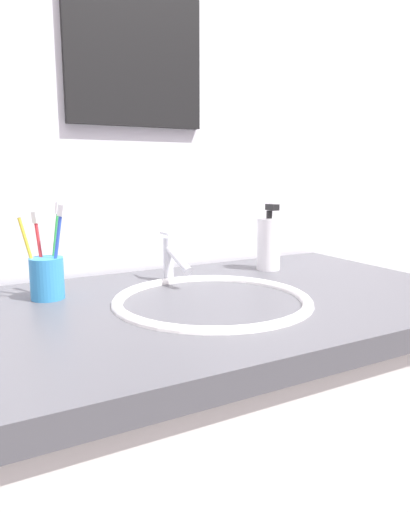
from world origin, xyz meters
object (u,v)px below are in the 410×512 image
(faucet, at_px, (172,258))
(soap_dispenser, at_px, (269,243))
(toothbrush_blue, at_px, (57,245))
(toothbrush_yellow, at_px, (27,246))
(toothbrush_green, at_px, (55,243))
(toothbrush_cup, at_px, (47,278))
(wall_mirror, at_px, (134,28))
(toothbrush_red, at_px, (40,248))

(faucet, bearing_deg, soap_dispenser, 2.16)
(faucet, distance_m, toothbrush_blue, 0.28)
(toothbrush_yellow, height_order, toothbrush_blue, toothbrush_blue)
(toothbrush_blue, relative_size, toothbrush_green, 1.00)
(toothbrush_cup, distance_m, toothbrush_green, 0.08)
(toothbrush_cup, distance_m, wall_mirror, 0.65)
(toothbrush_cup, height_order, toothbrush_yellow, toothbrush_yellow)
(toothbrush_cup, height_order, wall_mirror, wall_mirror)
(toothbrush_cup, bearing_deg, toothbrush_green, 29.30)
(toothbrush_red, height_order, soap_dispenser, toothbrush_red)
(faucet, relative_size, wall_mirror, 0.32)
(toothbrush_blue, bearing_deg, toothbrush_yellow, 151.73)
(wall_mirror, bearing_deg, toothbrush_yellow, -151.17)
(toothbrush_green, height_order, soap_dispenser, toothbrush_green)
(faucet, relative_size, toothbrush_blue, 0.78)
(faucet, height_order, toothbrush_yellow, toothbrush_yellow)
(soap_dispenser, distance_m, wall_mirror, 0.64)
(toothbrush_red, distance_m, toothbrush_green, 0.03)
(toothbrush_cup, xyz_separation_m, toothbrush_blue, (0.02, -0.02, 0.07))
(toothbrush_cup, bearing_deg, toothbrush_yellow, 165.30)
(toothbrush_blue, height_order, soap_dispenser, toothbrush_blue)
(toothbrush_blue, relative_size, toothbrush_red, 1.10)
(toothbrush_red, distance_m, wall_mirror, 0.60)
(toothbrush_blue, relative_size, wall_mirror, 0.41)
(soap_dispenser, bearing_deg, toothbrush_yellow, -179.01)
(wall_mirror, bearing_deg, toothbrush_cup, -147.04)
(faucet, bearing_deg, toothbrush_blue, -174.05)
(toothbrush_green, bearing_deg, wall_mirror, 33.28)
(toothbrush_cup, xyz_separation_m, toothbrush_green, (0.02, 0.01, 0.07))
(toothbrush_cup, relative_size, toothbrush_green, 0.45)
(faucet, xyz_separation_m, toothbrush_red, (-0.30, 0.01, 0.05))
(toothbrush_yellow, height_order, toothbrush_red, toothbrush_yellow)
(toothbrush_cup, height_order, toothbrush_red, toothbrush_red)
(toothbrush_blue, xyz_separation_m, wall_mirror, (0.25, 0.20, 0.50))
(toothbrush_red, relative_size, toothbrush_green, 0.91)
(faucet, xyz_separation_m, toothbrush_cup, (-0.29, -0.01, -0.02))
(toothbrush_cup, bearing_deg, toothbrush_red, 117.20)
(toothbrush_cup, distance_m, toothbrush_blue, 0.08)
(wall_mirror, bearing_deg, faucet, -85.01)
(soap_dispenser, bearing_deg, faucet, -177.84)
(toothbrush_green, distance_m, soap_dispenser, 0.56)
(faucet, xyz_separation_m, soap_dispenser, (0.29, 0.01, 0.01))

